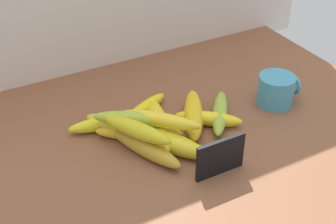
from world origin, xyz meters
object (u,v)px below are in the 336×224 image
at_px(chalkboard_sign, 220,158).
at_px(banana_4, 143,110).
at_px(coffee_mug, 276,89).
at_px(banana_11, 136,119).
at_px(banana_8, 220,113).
at_px(banana_12, 160,119).
at_px(banana_2, 159,125).
at_px(banana_6, 123,130).
at_px(banana_9, 194,114).
at_px(banana_3, 208,119).
at_px(banana_5, 108,122).
at_px(banana_0, 139,133).
at_px(banana_13, 137,130).
at_px(banana_10, 144,146).
at_px(banana_7, 157,137).
at_px(banana_1, 173,145).

relative_size(chalkboard_sign, banana_4, 0.67).
height_order(coffee_mug, banana_11, coffee_mug).
height_order(banana_8, banana_12, banana_12).
height_order(banana_2, banana_6, banana_2).
bearing_deg(banana_9, banana_3, -45.64).
height_order(banana_5, banana_12, banana_12).
distance_m(banana_0, banana_6, 0.04).
relative_size(banana_4, banana_13, 0.97).
height_order(banana_5, banana_13, banana_13).
bearing_deg(chalkboard_sign, banana_10, 130.02).
xyz_separation_m(banana_0, banana_11, (-0.00, 0.01, 0.04)).
height_order(banana_10, banana_13, banana_13).
height_order(banana_3, banana_7, banana_7).
bearing_deg(banana_6, banana_5, 109.95).
bearing_deg(banana_10, banana_5, 104.98).
height_order(banana_0, banana_7, banana_7).
height_order(banana_4, banana_5, banana_5).
bearing_deg(banana_5, banana_11, -56.74).
relative_size(banana_11, banana_13, 1.14).
xyz_separation_m(banana_3, banana_11, (-0.17, 0.03, 0.04)).
xyz_separation_m(banana_3, banana_10, (-0.18, -0.02, 0.00)).
bearing_deg(banana_10, banana_3, 7.61).
bearing_deg(banana_8, banana_2, 173.25).
relative_size(banana_3, banana_6, 0.77).
bearing_deg(banana_1, banana_12, 94.92).
distance_m(banana_1, banana_2, 0.08).
distance_m(chalkboard_sign, banana_0, 0.20).
xyz_separation_m(banana_0, banana_4, (0.05, 0.08, -0.00)).
relative_size(banana_0, banana_8, 1.09).
height_order(banana_2, banana_11, banana_11).
xyz_separation_m(chalkboard_sign, banana_0, (-0.09, 0.18, -0.02)).
distance_m(banana_5, banana_9, 0.20).
bearing_deg(coffee_mug, banana_5, 166.91).
bearing_deg(banana_0, chalkboard_sign, -62.22).
distance_m(banana_7, banana_12, 0.04).
bearing_deg(banana_3, banana_11, 169.54).
xyz_separation_m(chalkboard_sign, banana_6, (-0.12, 0.20, -0.02)).
relative_size(chalkboard_sign, banana_7, 0.55).
relative_size(banana_5, banana_8, 1.01).
distance_m(banana_6, banana_9, 0.17).
xyz_separation_m(banana_8, banana_9, (-0.06, 0.02, 0.00)).
bearing_deg(chalkboard_sign, banana_2, 104.31).
xyz_separation_m(chalkboard_sign, banana_5, (-0.14, 0.25, -0.02)).
xyz_separation_m(banana_8, banana_10, (-0.22, -0.03, 0.00)).
xyz_separation_m(banana_0, banana_8, (0.20, -0.02, -0.00)).
relative_size(banana_3, banana_9, 0.79).
bearing_deg(banana_6, banana_8, -10.66).
distance_m(banana_5, banana_10, 0.12).
height_order(banana_11, banana_13, banana_13).
bearing_deg(banana_4, banana_2, -90.03).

